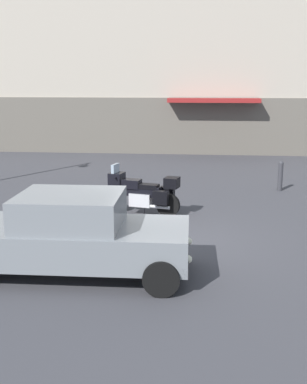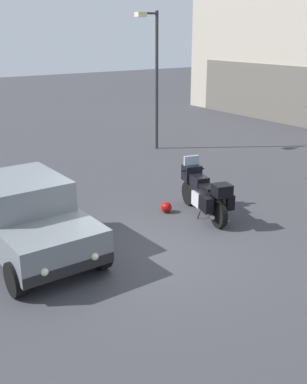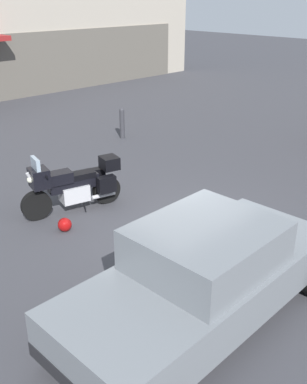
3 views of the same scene
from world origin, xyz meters
name	(u,v)px [view 1 (image 1 of 3)]	position (x,y,z in m)	size (l,w,h in m)	color
ground_plane	(164,242)	(0.00, 0.00, 0.00)	(80.00, 80.00, 0.00)	#38383D
building_facade_rear	(187,47)	(0.00, 14.78, 5.28)	(30.62, 3.40, 10.67)	#A89E8E
motorcycle	(142,192)	(-0.80, 2.28, 0.62)	(2.23, 1.03, 1.36)	black
helmet	(112,215)	(-1.50, 1.65, 0.14)	(0.28, 0.28, 0.28)	#990C0C
car_sedan_far	(69,234)	(-1.63, -2.03, 0.78)	(4.61, 1.99, 1.56)	slate
bollard_curbside	(280,175)	(3.46, 5.64, 0.53)	(0.16, 0.16, 1.01)	#333338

